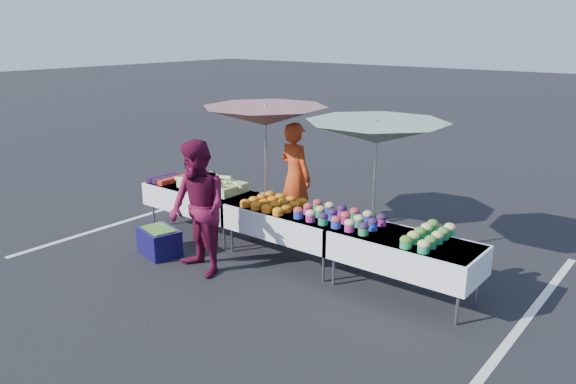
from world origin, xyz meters
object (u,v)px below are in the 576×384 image
Objects in this scene: table_right at (404,251)px; vendor at (295,177)px; table_center at (288,220)px; storage_bin at (159,241)px; table_left at (200,197)px; umbrella_left at (265,117)px; customer at (198,209)px; umbrella_right at (377,133)px.

vendor reaches higher than table_right.
table_center and table_right have the same top height.
vendor is (-0.71, 1.09, 0.30)m from table_center.
table_center is 2.70× the size of storage_bin.
table_left reaches higher than storage_bin.
table_center reaches higher than storage_bin.
umbrella_left is (-0.38, -0.29, 0.96)m from vendor.
umbrella_left is (-1.09, 0.80, 1.26)m from table_center.
storage_bin is at bearing -171.18° from customer.
customer is 2.59m from umbrella_right.
umbrella_right is (0.92, 0.77, 1.23)m from table_center.
umbrella_right is 3.65× the size of storage_bin.
table_left is at bearing 180.00° from table_center.
vendor is at bearing 80.59° from storage_bin.
table_right is at bearing -40.91° from umbrella_right.
umbrella_left reaches higher than table_right.
vendor is at bearing 105.24° from customer.
customer is 0.74× the size of umbrella_left.
umbrella_left is (-0.46, 1.90, 0.94)m from customer.
umbrella_left is at bearing 116.74° from customer.
table_center is at bearing -36.27° from umbrella_left.
vendor is 2.56× the size of storage_bin.
table_left is 1.63m from customer.
customer is at bearing 8.56° from storage_bin.
customer is at bearing -76.50° from umbrella_left.
vendor is 1.07m from umbrella_left.
table_left is 1.00× the size of table_center.
umbrella_left is (-2.89, 0.80, 1.26)m from table_right.
vendor reaches higher than table_center.
vendor reaches higher than storage_bin.
vendor is 1.90m from umbrella_right.
umbrella_right is at bearing 63.42° from customer.
vendor is 0.70× the size of umbrella_right.
table_left is at bearing 180.00° from table_right.
table_left is 3.60m from table_right.
umbrella_right is at bearing 39.90° from table_center.
table_right is at bearing 29.80° from storage_bin.
customer reaches higher than table_center.
table_center is at bearing 45.88° from storage_bin.
table_right is 0.76× the size of umbrella_left.
storage_bin is (-3.38, -1.02, -0.38)m from table_right.
storage_bin is (-1.58, -1.02, -0.38)m from table_center.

